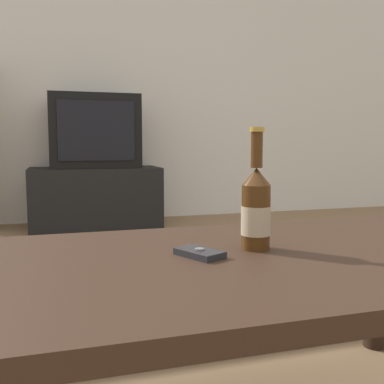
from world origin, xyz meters
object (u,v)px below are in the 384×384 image
tv_stand (96,197)px  beer_bottle (256,208)px  cell_phone (200,253)px  television (94,132)px

tv_stand → beer_bottle: beer_bottle is taller
cell_phone → tv_stand: bearing=63.6°
tv_stand → television: 0.51m
tv_stand → television: size_ratio=1.48×
television → cell_phone: 2.71m
television → beer_bottle: television is taller
television → tv_stand: bearing=90.0°
tv_stand → television: television is taller
tv_stand → cell_phone: bearing=-90.1°
tv_stand → beer_bottle: 2.68m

